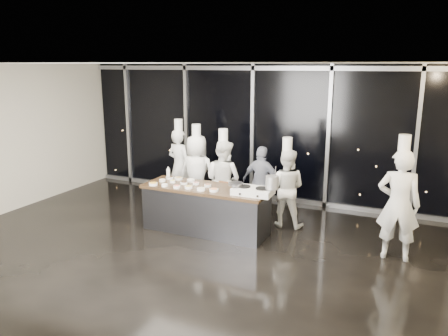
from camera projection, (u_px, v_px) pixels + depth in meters
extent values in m
plane|color=black|center=(184.00, 248.00, 7.76)|extent=(9.00, 9.00, 0.00)
cube|color=beige|center=(254.00, 132.00, 10.49)|extent=(9.00, 0.02, 3.20)
cube|color=beige|center=(4.00, 230.00, 4.29)|extent=(9.00, 0.02, 3.20)
cube|color=beige|center=(179.00, 63.00, 7.02)|extent=(9.00, 7.00, 0.02)
cube|color=black|center=(253.00, 132.00, 10.44)|extent=(8.90, 0.04, 3.18)
cube|color=gray|center=(253.00, 68.00, 10.05)|extent=(8.90, 0.08, 0.10)
cube|color=gray|center=(251.00, 195.00, 10.75)|extent=(8.90, 0.08, 0.10)
cube|color=gray|center=(128.00, 124.00, 11.84)|extent=(0.08, 0.08, 3.20)
cube|color=gray|center=(186.00, 128.00, 11.12)|extent=(0.08, 0.08, 3.20)
cube|color=gray|center=(252.00, 132.00, 10.39)|extent=(0.08, 0.08, 3.20)
cube|color=gray|center=(328.00, 138.00, 9.67)|extent=(0.08, 0.08, 3.20)
cube|color=gray|center=(417.00, 144.00, 8.95)|extent=(0.08, 0.08, 3.20)
cube|color=#343439|center=(206.00, 211.00, 8.46)|extent=(2.40, 0.80, 0.84)
cube|color=#45301D|center=(206.00, 188.00, 8.36)|extent=(2.46, 0.86, 0.06)
cube|color=silver|center=(253.00, 191.00, 7.85)|extent=(0.72, 0.45, 0.12)
cylinder|color=black|center=(244.00, 186.00, 7.90)|extent=(0.25, 0.25, 0.02)
cylinder|color=black|center=(262.00, 188.00, 7.77)|extent=(0.25, 0.25, 0.02)
cylinder|color=black|center=(240.00, 194.00, 7.71)|extent=(0.04, 0.02, 0.04)
cylinder|color=black|center=(257.00, 196.00, 7.59)|extent=(0.04, 0.02, 0.04)
cylinder|color=gray|center=(236.00, 184.00, 7.94)|extent=(0.28, 0.28, 0.05)
cube|color=#4C2B14|center=(224.00, 182.00, 8.03)|extent=(0.20, 0.03, 0.02)
cylinder|color=#A5A5A7|center=(272.00, 182.00, 7.69)|extent=(0.24, 0.24, 0.23)
cylinder|color=white|center=(153.00, 184.00, 8.46)|extent=(0.17, 0.17, 0.04)
cylinder|color=gold|center=(153.00, 183.00, 8.46)|extent=(0.14, 0.14, 0.01)
cylinder|color=white|center=(162.00, 180.00, 8.72)|extent=(0.13, 0.13, 0.04)
cylinder|color=beige|center=(162.00, 180.00, 8.72)|extent=(0.11, 0.11, 0.01)
cylinder|color=white|center=(170.00, 178.00, 8.93)|extent=(0.16, 0.16, 0.04)
cylinder|color=black|center=(170.00, 177.00, 8.93)|extent=(0.13, 0.13, 0.01)
cylinder|color=white|center=(165.00, 185.00, 8.37)|extent=(0.12, 0.12, 0.04)
cylinder|color=white|center=(165.00, 184.00, 8.37)|extent=(0.10, 0.10, 0.01)
cylinder|color=white|center=(173.00, 182.00, 8.63)|extent=(0.11, 0.11, 0.04)
cylinder|color=#D2C969|center=(173.00, 181.00, 8.63)|extent=(0.09, 0.09, 0.01)
cylinder|color=white|center=(179.00, 178.00, 8.87)|extent=(0.17, 0.17, 0.04)
cylinder|color=#A08A50|center=(179.00, 178.00, 8.87)|extent=(0.14, 0.14, 0.01)
cylinder|color=white|center=(177.00, 187.00, 8.27)|extent=(0.13, 0.13, 0.04)
cylinder|color=#D96D59|center=(177.00, 186.00, 8.26)|extent=(0.11, 0.11, 0.01)
cylinder|color=white|center=(184.00, 183.00, 8.52)|extent=(0.14, 0.14, 0.04)
cylinder|color=black|center=(184.00, 182.00, 8.51)|extent=(0.11, 0.11, 0.01)
cylinder|color=white|center=(191.00, 180.00, 8.72)|extent=(0.16, 0.16, 0.04)
cylinder|color=white|center=(191.00, 180.00, 8.72)|extent=(0.13, 0.13, 0.01)
cylinder|color=white|center=(189.00, 187.00, 8.24)|extent=(0.15, 0.15, 0.04)
cylinder|color=tan|center=(189.00, 186.00, 8.24)|extent=(0.12, 0.12, 0.01)
cylinder|color=white|center=(196.00, 184.00, 8.49)|extent=(0.12, 0.12, 0.04)
cylinder|color=#B9756A|center=(196.00, 183.00, 8.49)|extent=(0.10, 0.10, 0.01)
cylinder|color=white|center=(201.00, 189.00, 8.11)|extent=(0.16, 0.16, 0.04)
cylinder|color=#C0B799|center=(201.00, 188.00, 8.11)|extent=(0.13, 0.13, 0.01)
cylinder|color=white|center=(208.00, 186.00, 8.35)|extent=(0.13, 0.13, 0.04)
cylinder|color=brown|center=(208.00, 185.00, 8.35)|extent=(0.11, 0.11, 0.01)
cylinder|color=white|center=(214.00, 190.00, 8.05)|extent=(0.17, 0.17, 0.04)
cylinder|color=#CF7845|center=(214.00, 189.00, 8.05)|extent=(0.14, 0.14, 0.01)
cylinder|color=white|center=(168.00, 174.00, 8.91)|extent=(0.07, 0.07, 0.20)
cone|color=white|center=(168.00, 168.00, 8.88)|extent=(0.06, 0.06, 0.07)
imported|color=white|center=(179.00, 166.00, 10.15)|extent=(0.71, 0.55, 1.74)
cylinder|color=white|center=(178.00, 125.00, 9.93)|extent=(0.23, 0.23, 0.26)
imported|color=white|center=(197.00, 174.00, 9.50)|extent=(0.87, 0.60, 1.72)
cylinder|color=white|center=(196.00, 130.00, 9.28)|extent=(0.20, 0.20, 0.26)
imported|color=white|center=(223.00, 180.00, 9.07)|extent=(0.93, 0.79, 1.68)
cylinder|color=white|center=(223.00, 135.00, 8.86)|extent=(0.23, 0.23, 0.26)
imported|color=#141E37|center=(262.00, 182.00, 9.19)|extent=(0.94, 0.50, 1.53)
imported|color=white|center=(286.00, 188.00, 8.67)|extent=(0.81, 0.65, 1.58)
cylinder|color=white|center=(287.00, 144.00, 8.46)|extent=(0.20, 0.20, 0.26)
imported|color=white|center=(398.00, 205.00, 7.15)|extent=(0.71, 0.48, 1.87)
cylinder|color=white|center=(405.00, 143.00, 6.91)|extent=(0.20, 0.20, 0.26)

